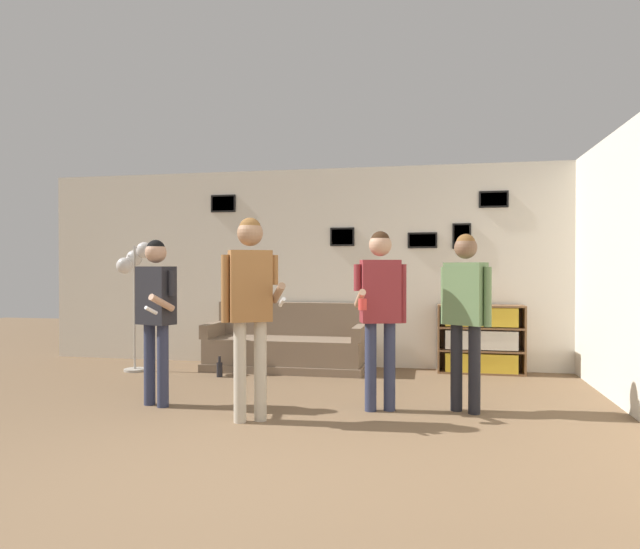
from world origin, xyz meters
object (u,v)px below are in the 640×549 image
at_px(couch, 286,347).
at_px(floor_lamp, 135,269).
at_px(person_player_foreground_left, 156,305).
at_px(bookshelf, 481,339).
at_px(bottle_on_floor, 220,369).
at_px(person_watcher_holding_cup, 380,300).
at_px(person_spectator_near_bookshelf, 466,303).
at_px(drinking_cup, 471,301).
at_px(person_player_foreground_center, 250,295).

distance_m(couch, floor_lamp, 2.22).
bearing_deg(person_player_foreground_left, bookshelf, 36.39).
xyz_separation_m(floor_lamp, bottle_on_floor, (1.23, -0.17, -1.23)).
height_order(bookshelf, person_watcher_holding_cup, person_watcher_holding_cup).
height_order(person_spectator_near_bookshelf, bottle_on_floor, person_spectator_near_bookshelf).
relative_size(person_spectator_near_bookshelf, bottle_on_floor, 6.52).
xyz_separation_m(couch, person_watcher_holding_cup, (1.42, -1.96, 0.75)).
distance_m(bookshelf, drinking_cup, 0.50).
relative_size(bottle_on_floor, drinking_cup, 2.71).
distance_m(person_spectator_near_bookshelf, drinking_cup, 2.06).
distance_m(floor_lamp, drinking_cup, 4.35).
xyz_separation_m(floor_lamp, person_player_foreground_left, (1.16, -1.67, -0.34)).
bearing_deg(couch, drinking_cup, 4.75).
height_order(person_watcher_holding_cup, person_spectator_near_bookshelf, person_watcher_holding_cup).
xyz_separation_m(couch, bottle_on_floor, (-0.67, -0.68, -0.19)).
bearing_deg(person_spectator_near_bookshelf, drinking_cup, 84.92).
bearing_deg(floor_lamp, person_player_foreground_center, -42.30).
xyz_separation_m(person_player_foreground_center, bottle_on_floor, (-1.01, 1.87, -1.01)).
relative_size(bookshelf, person_watcher_holding_cup, 0.64).
height_order(person_player_foreground_left, person_watcher_holding_cup, person_watcher_holding_cup).
xyz_separation_m(bookshelf, person_spectator_near_bookshelf, (-0.30, -2.05, 0.58)).
distance_m(person_player_foreground_left, person_watcher_holding_cup, 2.17).
bearing_deg(person_player_foreground_left, floor_lamp, 124.71).
relative_size(person_player_foreground_left, person_watcher_holding_cup, 0.96).
xyz_separation_m(floor_lamp, person_player_foreground_center, (2.23, -2.03, -0.22)).
relative_size(person_watcher_holding_cup, person_spectator_near_bookshelf, 1.02).
relative_size(bookshelf, bottle_on_floor, 4.23).
bearing_deg(person_spectator_near_bookshelf, person_player_foreground_center, -159.60).
bearing_deg(bookshelf, person_watcher_holding_cup, -116.68).
bearing_deg(person_watcher_holding_cup, drinking_cup, 65.90).
bearing_deg(bottle_on_floor, person_spectator_near_bookshelf, -22.27).
bearing_deg(person_spectator_near_bookshelf, couch, 139.88).
distance_m(couch, person_player_foreground_left, 2.41).
height_order(floor_lamp, person_player_foreground_center, person_player_foreground_center).
distance_m(person_player_foreground_center, bottle_on_floor, 2.35).
distance_m(couch, person_watcher_holding_cup, 2.53).
distance_m(floor_lamp, person_spectator_near_bookshelf, 4.32).
height_order(person_player_foreground_left, person_spectator_near_bookshelf, person_spectator_near_bookshelf).
height_order(couch, person_spectator_near_bookshelf, person_spectator_near_bookshelf).
relative_size(person_player_foreground_center, person_spectator_near_bookshelf, 1.07).
height_order(person_player_foreground_center, bottle_on_floor, person_player_foreground_center).
xyz_separation_m(floor_lamp, drinking_cup, (4.27, 0.71, -0.41)).
bearing_deg(person_player_foreground_center, person_spectator_near_bookshelf, 20.40).
bearing_deg(couch, bottle_on_floor, -134.34).
distance_m(bookshelf, person_player_foreground_center, 3.56).
height_order(couch, person_player_foreground_left, person_player_foreground_left).
bearing_deg(person_watcher_holding_cup, couch, 125.97).
bearing_deg(person_player_foreground_left, drinking_cup, 37.42).
distance_m(person_watcher_holding_cup, bottle_on_floor, 2.62).
relative_size(bookshelf, person_player_foreground_left, 0.67).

